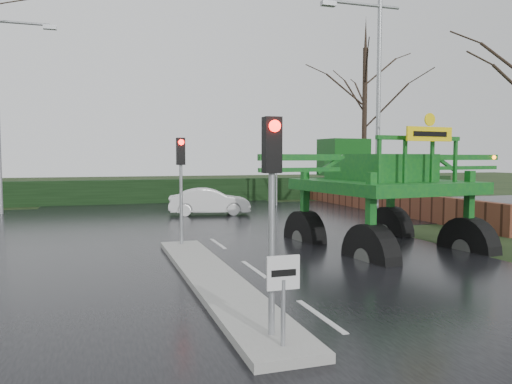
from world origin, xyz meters
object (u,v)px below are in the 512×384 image
object	(u,v)px
street_light_right	(373,89)
street_light_left_far	(4,96)
traffic_signal_far	(276,163)
white_sedan	(210,215)
traffic_signal_mid	(181,168)
keep_left_sign	(283,286)
traffic_signal_near	(272,179)
crop_sprayer	(366,173)

from	to	relation	value
street_light_right	street_light_left_far	world-z (taller)	same
traffic_signal_far	street_light_left_far	world-z (taller)	street_light_left_far
white_sedan	traffic_signal_mid	bearing A→B (deg)	172.13
keep_left_sign	street_light_left_far	world-z (taller)	street_light_left_far
traffic_signal_near	crop_sprayer	world-z (taller)	crop_sprayer
keep_left_sign	street_light_left_far	size ratio (longest dim) A/B	0.14
traffic_signal_near	crop_sprayer	bearing A→B (deg)	48.48
street_light_left_far	street_light_right	bearing A→B (deg)	-26.02
traffic_signal_far	white_sedan	distance (m)	6.67
traffic_signal_near	street_light_right	distance (m)	16.46
street_light_left_far	white_sedan	bearing A→B (deg)	-20.51
white_sedan	keep_left_sign	bearing A→B (deg)	-179.05
traffic_signal_mid	street_light_right	size ratio (longest dim) A/B	0.35
traffic_signal_far	street_light_left_far	xyz separation A→B (m)	(-14.69, -0.01, 3.40)
traffic_signal_mid	white_sedan	bearing A→B (deg)	72.05
white_sedan	traffic_signal_near	bearing A→B (deg)	-179.31
white_sedan	crop_sprayer	bearing A→B (deg)	-160.88
keep_left_sign	street_light_right	bearing A→B (deg)	54.88
street_light_left_far	keep_left_sign	bearing A→B (deg)	-72.22
street_light_left_far	crop_sprayer	distance (m)	19.81
traffic_signal_mid	white_sedan	xyz separation A→B (m)	(2.87, 8.85, -2.59)
keep_left_sign	traffic_signal_near	world-z (taller)	traffic_signal_near
traffic_signal_far	white_sedan	xyz separation A→B (m)	(-4.93, -3.66, -2.59)
traffic_signal_mid	crop_sprayer	bearing A→B (deg)	-33.08
traffic_signal_mid	crop_sprayer	xyz separation A→B (m)	(4.77, -3.11, -0.12)
crop_sprayer	traffic_signal_mid	bearing A→B (deg)	140.63
keep_left_sign	crop_sprayer	bearing A→B (deg)	50.94
street_light_left_far	white_sedan	world-z (taller)	street_light_left_far
traffic_signal_near	traffic_signal_mid	world-z (taller)	same
street_light_right	street_light_left_far	bearing A→B (deg)	153.98
traffic_signal_near	traffic_signal_far	size ratio (longest dim) A/B	1.00
traffic_signal_near	white_sedan	bearing A→B (deg)	80.61
traffic_signal_far	crop_sprayer	distance (m)	15.92
traffic_signal_mid	traffic_signal_far	xyz separation A→B (m)	(7.80, 12.52, 0.00)
traffic_signal_far	crop_sprayer	bearing A→B (deg)	79.04
street_light_left_far	crop_sprayer	bearing A→B (deg)	-53.24
crop_sprayer	white_sedan	distance (m)	12.36
street_light_right	white_sedan	size ratio (longest dim) A/B	2.47
traffic_signal_mid	crop_sprayer	distance (m)	5.70
keep_left_sign	street_light_right	size ratio (longest dim) A/B	0.14
keep_left_sign	street_light_right	xyz separation A→B (m)	(9.49, 13.50, 4.93)
keep_left_sign	traffic_signal_far	xyz separation A→B (m)	(7.80, 21.51, 1.53)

